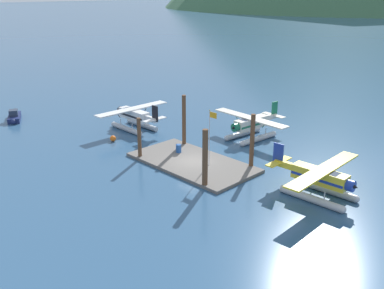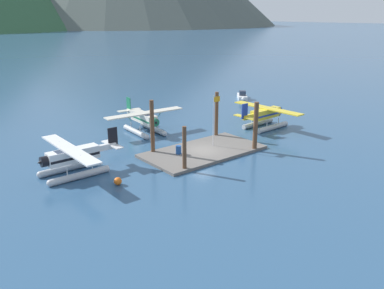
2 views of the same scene
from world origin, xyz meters
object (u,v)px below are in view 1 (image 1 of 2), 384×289
at_px(flagpole, 210,131).
at_px(seaplane_white_port_fwd, 134,117).
at_px(mooring_buoy, 113,138).
at_px(seaplane_cream_bow_centre, 251,126).
at_px(fuel_drum, 179,148).
at_px(boat_navy_open_sw, 14,117).
at_px(seaplane_yellow_stbd_fwd, 320,180).

height_order(flagpole, seaplane_white_port_fwd, flagpole).
relative_size(mooring_buoy, seaplane_cream_bow_centre, 0.07).
bearing_deg(flagpole, mooring_buoy, -170.44).
relative_size(fuel_drum, seaplane_cream_bow_centre, 0.08).
relative_size(seaplane_cream_bow_centre, boat_navy_open_sw, 2.34).
bearing_deg(flagpole, boat_navy_open_sw, -167.15).
relative_size(mooring_buoy, seaplane_white_port_fwd, 0.07).
bearing_deg(seaplane_white_port_fwd, boat_navy_open_sw, -147.65).
xyz_separation_m(mooring_buoy, boat_navy_open_sw, (-16.57, -4.59, 0.14)).
height_order(flagpole, boat_navy_open_sw, flagpole).
distance_m(fuel_drum, seaplane_cream_bow_centre, 10.05).
bearing_deg(seaplane_yellow_stbd_fwd, boat_navy_open_sw, -167.89).
bearing_deg(fuel_drum, seaplane_cream_bow_centre, 78.21).
xyz_separation_m(flagpole, fuel_drum, (-4.81, 0.22, -3.11)).
height_order(mooring_buoy, boat_navy_open_sw, boat_navy_open_sw).
distance_m(flagpole, boat_navy_open_sw, 30.96).
relative_size(fuel_drum, seaplane_white_port_fwd, 0.08).
distance_m(mooring_buoy, seaplane_white_port_fwd, 5.21).
xyz_separation_m(seaplane_yellow_stbd_fwd, boat_navy_open_sw, (-40.90, -8.77, -1.09)).
xyz_separation_m(mooring_buoy, seaplane_yellow_stbd_fwd, (24.33, 4.19, 1.23)).
bearing_deg(fuel_drum, boat_navy_open_sw, -164.33).
height_order(flagpole, fuel_drum, flagpole).
bearing_deg(seaplane_cream_bow_centre, fuel_drum, -101.79).
height_order(fuel_drum, boat_navy_open_sw, boat_navy_open_sw).
height_order(seaplane_yellow_stbd_fwd, seaplane_cream_bow_centre, same).
relative_size(flagpole, mooring_buoy, 8.09).
bearing_deg(seaplane_white_port_fwd, seaplane_yellow_stbd_fwd, -1.00).
height_order(seaplane_white_port_fwd, seaplane_yellow_stbd_fwd, same).
distance_m(seaplane_white_port_fwd, seaplane_yellow_stbd_fwd, 26.33).
bearing_deg(mooring_buoy, seaplane_cream_bow_centre, 49.02).
distance_m(seaplane_yellow_stbd_fwd, seaplane_cream_bow_centre, 15.88).
bearing_deg(boat_navy_open_sw, seaplane_cream_bow_centre, 31.76).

